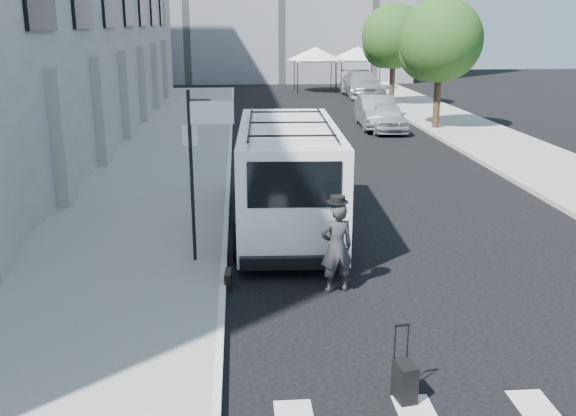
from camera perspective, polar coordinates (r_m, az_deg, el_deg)
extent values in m
plane|color=black|center=(10.75, 4.90, -10.98)|extent=(120.00, 120.00, 0.00)
cube|color=gray|center=(26.02, -10.15, 5.23)|extent=(4.50, 48.00, 0.15)
cube|color=gray|center=(31.67, 15.38, 6.83)|extent=(4.00, 56.00, 0.15)
cylinder|color=black|center=(13.02, -8.56, 2.68)|extent=(0.07, 0.07, 3.50)
cube|color=white|center=(12.87, -8.71, 6.38)|extent=(0.30, 0.03, 0.42)
cube|color=white|center=(12.76, -6.77, 8.41)|extent=(0.85, 0.06, 0.45)
cylinder|color=black|center=(31.05, 13.10, 9.29)|extent=(0.32, 0.32, 2.80)
sphere|color=#254D18|center=(30.86, 13.43, 14.32)|extent=(3.80, 3.80, 3.80)
sphere|color=#254D18|center=(31.34, 12.31, 13.36)|extent=(2.66, 2.66, 2.66)
cylinder|color=black|center=(39.68, 9.23, 10.90)|extent=(0.32, 0.32, 2.80)
sphere|color=#254D18|center=(39.54, 9.41, 14.84)|extent=(3.80, 3.80, 3.80)
sphere|color=#254D18|center=(40.04, 8.60, 14.08)|extent=(2.66, 2.66, 2.66)
cylinder|color=black|center=(46.39, 0.86, 11.47)|extent=(0.06, 0.06, 2.20)
cylinder|color=black|center=(46.72, 4.35, 11.46)|extent=(0.06, 0.06, 2.20)
cylinder|color=black|center=(49.17, 0.55, 11.73)|extent=(0.06, 0.06, 2.20)
cylinder|color=black|center=(49.49, 3.86, 11.73)|extent=(0.06, 0.06, 2.20)
cube|color=white|center=(47.84, 2.42, 12.98)|extent=(3.00, 3.00, 0.12)
cone|color=white|center=(47.82, 2.43, 13.58)|extent=(4.00, 4.00, 0.90)
cylinder|color=black|center=(47.28, 4.75, 11.50)|extent=(0.06, 0.06, 2.20)
cylinder|color=black|center=(47.80, 8.13, 11.45)|extent=(0.06, 0.06, 2.20)
cylinder|color=black|center=(50.04, 4.24, 11.77)|extent=(0.06, 0.06, 2.20)
cylinder|color=black|center=(50.53, 7.44, 11.72)|extent=(0.06, 0.06, 2.20)
cube|color=white|center=(48.81, 6.18, 12.96)|extent=(3.00, 3.00, 0.12)
cone|color=white|center=(48.79, 6.20, 13.55)|extent=(4.00, 4.00, 0.90)
imported|color=#333335|center=(11.98, 4.34, -3.52)|extent=(0.70, 0.53, 1.74)
cube|color=black|center=(12.38, -5.34, -6.36)|extent=(0.14, 0.45, 0.34)
cube|color=black|center=(9.03, 10.34, -14.95)|extent=(0.30, 0.41, 0.54)
cylinder|color=black|center=(8.88, 9.48, -11.76)|extent=(0.02, 0.02, 0.51)
cylinder|color=black|center=(8.95, 10.59, -11.57)|extent=(0.02, 0.02, 0.51)
cube|color=black|center=(8.80, 10.12, -10.22)|extent=(0.21, 0.07, 0.03)
cube|color=white|center=(15.31, 0.01, 2.92)|extent=(2.50, 6.19, 2.38)
cube|color=white|center=(18.69, -0.38, 3.65)|extent=(2.19, 1.10, 1.24)
cube|color=black|center=(12.24, 0.57, 2.11)|extent=(1.81, 0.16, 0.91)
cylinder|color=black|center=(17.63, -3.75, 1.45)|extent=(0.35, 0.87, 0.86)
cylinder|color=black|center=(17.70, 3.22, 1.52)|extent=(0.35, 0.87, 0.86)
cylinder|color=black|center=(13.62, -4.18, -3.02)|extent=(0.35, 0.87, 0.86)
cylinder|color=black|center=(13.71, 4.85, -2.90)|extent=(0.35, 0.87, 0.86)
imported|color=#A3A5AB|center=(30.51, 8.72, 8.04)|extent=(1.79, 4.08, 1.37)
imported|color=slate|center=(31.45, 7.89, 8.46)|extent=(1.86, 4.72, 1.53)
imported|color=gray|center=(44.80, 6.58, 10.87)|extent=(2.41, 5.85, 1.69)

